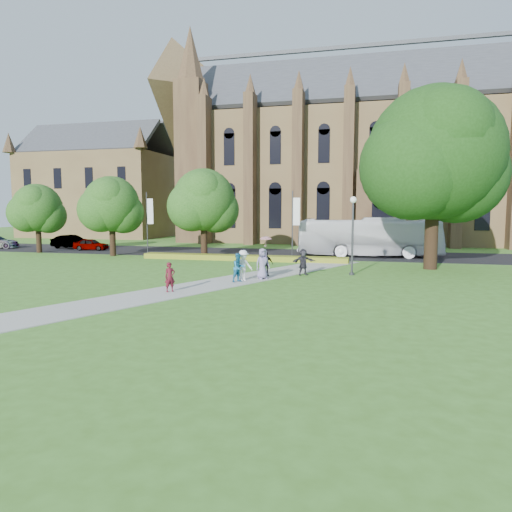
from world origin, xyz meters
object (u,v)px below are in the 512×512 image
(streetlamp, at_px, (353,226))
(car_1, at_px, (72,242))
(large_tree, at_px, (434,154))
(pedestrian_0, at_px, (170,277))
(car_0, at_px, (91,244))
(tour_coach, at_px, (368,237))

(streetlamp, bearing_deg, car_1, 156.58)
(streetlamp, height_order, car_1, streetlamp)
(large_tree, distance_m, car_1, 38.76)
(streetlamp, distance_m, pedestrian_0, 13.02)
(large_tree, bearing_deg, car_1, 166.14)
(large_tree, relative_size, pedestrian_0, 8.40)
(car_0, relative_size, pedestrian_0, 2.33)
(tour_coach, bearing_deg, large_tree, -155.52)
(large_tree, bearing_deg, pedestrian_0, -137.30)
(car_0, bearing_deg, tour_coach, -95.50)
(car_1, xyz_separation_m, pedestrian_0, (22.30, -22.57, 0.05))
(pedestrian_0, bearing_deg, car_1, 89.98)
(tour_coach, distance_m, car_1, 32.45)
(streetlamp, xyz_separation_m, tour_coach, (1.00, 12.31, -1.47))
(tour_coach, height_order, car_1, tour_coach)
(tour_coach, xyz_separation_m, car_1, (-32.40, 1.30, -1.06))
(car_1, distance_m, pedestrian_0, 31.73)
(car_1, bearing_deg, car_0, -110.94)
(streetlamp, height_order, large_tree, large_tree)
(tour_coach, bearing_deg, pedestrian_0, 149.14)
(streetlamp, relative_size, pedestrian_0, 3.34)
(car_0, height_order, car_1, car_1)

